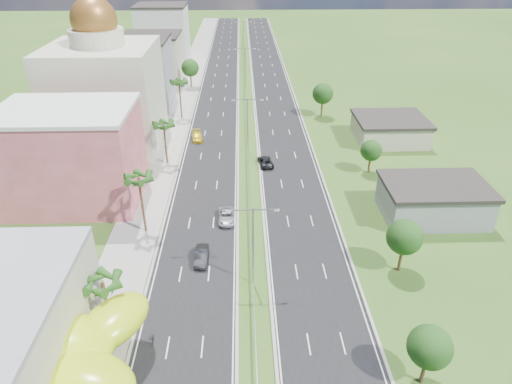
{
  "coord_description": "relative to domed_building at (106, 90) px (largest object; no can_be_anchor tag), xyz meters",
  "views": [
    {
      "loc": [
        -1.05,
        -34.18,
        38.07
      ],
      "look_at": [
        0.7,
        20.87,
        7.0
      ],
      "focal_mm": 32.0,
      "sensor_mm": 36.0,
      "label": 1
    }
  ],
  "objects": [
    {
      "name": "ground",
      "position": [
        28.0,
        -55.0,
        -11.35
      ],
      "size": [
        500.0,
        500.0,
        0.0
      ],
      "primitive_type": "plane",
      "color": "#2D5119",
      "rests_on": "ground"
    },
    {
      "name": "road_left",
      "position": [
        20.5,
        35.0,
        -11.33
      ],
      "size": [
        11.0,
        260.0,
        0.04
      ],
      "primitive_type": "cube",
      "color": "black",
      "rests_on": "ground"
    },
    {
      "name": "road_right",
      "position": [
        35.5,
        35.0,
        -11.33
      ],
      "size": [
        11.0,
        260.0,
        0.04
      ],
      "primitive_type": "cube",
      "color": "black",
      "rests_on": "ground"
    },
    {
      "name": "sidewalk_left",
      "position": [
        11.0,
        35.0,
        -11.29
      ],
      "size": [
        7.0,
        260.0,
        0.12
      ],
      "primitive_type": "cube",
      "color": "gray",
      "rests_on": "ground"
    },
    {
      "name": "median_guardrail",
      "position": [
        28.0,
        16.99,
        -10.74
      ],
      "size": [
        0.1,
        216.06,
        0.76
      ],
      "color": "gray",
      "rests_on": "ground"
    },
    {
      "name": "streetlight_median_b",
      "position": [
        28.0,
        -45.0,
        -4.61
      ],
      "size": [
        6.04,
        0.25,
        11.0
      ],
      "color": "gray",
      "rests_on": "ground"
    },
    {
      "name": "streetlight_median_c",
      "position": [
        28.0,
        -5.0,
        -4.61
      ],
      "size": [
        6.04,
        0.25,
        11.0
      ],
      "color": "gray",
      "rests_on": "ground"
    },
    {
      "name": "streetlight_median_d",
      "position": [
        28.0,
        40.0,
        -4.61
      ],
      "size": [
        6.04,
        0.25,
        11.0
      ],
      "color": "gray",
      "rests_on": "ground"
    },
    {
      "name": "streetlight_median_e",
      "position": [
        28.0,
        85.0,
        -4.61
      ],
      "size": [
        6.04,
        0.25,
        11.0
      ],
      "color": "gray",
      "rests_on": "ground"
    },
    {
      "name": "lime_canopy",
      "position": [
        8.0,
        -59.0,
        -6.36
      ],
      "size": [
        18.0,
        15.0,
        7.4
      ],
      "color": "#B1CF14",
      "rests_on": "ground"
    },
    {
      "name": "pink_shophouse",
      "position": [
        0.0,
        -23.0,
        -3.85
      ],
      "size": [
        20.0,
        15.0,
        15.0
      ],
      "primitive_type": "cube",
      "color": "#BB514C",
      "rests_on": "ground"
    },
    {
      "name": "domed_building",
      "position": [
        0.0,
        0.0,
        0.0
      ],
      "size": [
        20.0,
        20.0,
        28.7
      ],
      "color": "#BDB99D",
      "rests_on": "ground"
    },
    {
      "name": "midrise_grey",
      "position": [
        1.0,
        25.0,
        -3.35
      ],
      "size": [
        16.0,
        15.0,
        16.0
      ],
      "primitive_type": "cube",
      "color": "gray",
      "rests_on": "ground"
    },
    {
      "name": "midrise_beige",
      "position": [
        1.0,
        47.0,
        -4.85
      ],
      "size": [
        16.0,
        15.0,
        13.0
      ],
      "primitive_type": "cube",
      "color": "#BCAD9A",
      "rests_on": "ground"
    },
    {
      "name": "midrise_white",
      "position": [
        1.0,
        70.0,
        -2.35
      ],
      "size": [
        16.0,
        15.0,
        18.0
      ],
      "primitive_type": "cube",
      "color": "silver",
      "rests_on": "ground"
    },
    {
      "name": "shed_near",
      "position": [
        56.0,
        -30.0,
        -8.85
      ],
      "size": [
        15.0,
        10.0,
        5.0
      ],
      "primitive_type": "cube",
      "color": "gray",
      "rests_on": "ground"
    },
    {
      "name": "shed_far",
      "position": [
        58.0,
        -0.0,
        -9.15
      ],
      "size": [
        14.0,
        12.0,
        4.4
      ],
      "primitive_type": "cube",
      "color": "#BCAD9A",
      "rests_on": "ground"
    },
    {
      "name": "palm_tree_b",
      "position": [
        12.5,
        -53.0,
        -4.29
      ],
      "size": [
        3.6,
        3.6,
        8.1
      ],
      "color": "#47301C",
      "rests_on": "ground"
    },
    {
      "name": "palm_tree_c",
      "position": [
        12.5,
        -33.0,
        -2.85
      ],
      "size": [
        3.6,
        3.6,
        9.6
      ],
      "color": "#47301C",
      "rests_on": "ground"
    },
    {
      "name": "palm_tree_d",
      "position": [
        12.5,
        -10.0,
        -3.81
      ],
      "size": [
        3.6,
        3.6,
        8.6
      ],
      "color": "#47301C",
      "rests_on": "ground"
    },
    {
      "name": "palm_tree_e",
      "position": [
        12.5,
        15.0,
        -3.05
      ],
      "size": [
        3.6,
        3.6,
        9.4
      ],
      "color": "#47301C",
      "rests_on": "ground"
    },
    {
      "name": "leafy_tree_lfar",
      "position": [
        12.5,
        40.0,
        -5.78
      ],
      "size": [
        4.9,
        4.9,
        8.05
      ],
      "color": "#47301C",
      "rests_on": "ground"
    },
    {
      "name": "leafy_tree_ra",
      "position": [
        44.0,
        -60.0,
        -6.58
      ],
      "size": [
        4.2,
        4.2,
        6.9
      ],
      "color": "#47301C",
      "rests_on": "ground"
    },
    {
      "name": "leafy_tree_rb",
      "position": [
        47.0,
        -43.0,
        -6.18
      ],
      "size": [
        4.55,
        4.55,
        7.47
      ],
      "color": "#47301C",
      "rests_on": "ground"
    },
    {
      "name": "leafy_tree_rc",
      "position": [
        50.0,
        -15.0,
        -6.98
      ],
      "size": [
        3.85,
        3.85,
        6.33
      ],
      "color": "#47301C",
      "rests_on": "ground"
    },
    {
      "name": "leafy_tree_rd",
      "position": [
        46.0,
        15.0,
        -5.78
      ],
      "size": [
        4.9,
        4.9,
        8.05
      ],
      "color": "#47301C",
      "rests_on": "ground"
    },
    {
      "name": "car_dark_left",
      "position": [
        21.23,
        -40.27,
        -10.52
      ],
      "size": [
        1.7,
        4.81,
        1.58
      ],
      "primitive_type": "imported",
      "rotation": [
        0.0,
        0.0,
        -0.01
      ],
      "color": "black",
      "rests_on": "road_left"
    },
    {
      "name": "car_silver_mid_left",
      "position": [
        24.28,
        -30.5,
        -10.59
      ],
      "size": [
        2.64,
        5.31,
        1.45
      ],
      "primitive_type": "imported",
      "rotation": [
        0.0,
        0.0,
        0.05
      ],
      "color": "#95969B",
      "rests_on": "road_left"
    },
    {
      "name": "car_yellow_far_left",
      "position": [
        17.29,
        1.39,
        -10.56
      ],
      "size": [
        2.93,
        5.5,
        1.52
      ],
      "primitive_type": "imported",
      "rotation": [
        0.0,
        0.0,
        0.16
      ],
      "color": "gold",
      "rests_on": "road_left"
    },
    {
      "name": "car_dark_far_right",
      "position": [
        31.2,
        -11.33,
        -10.6
      ],
      "size": [
        3.16,
        5.48,
        1.44
      ],
      "primitive_type": "imported",
      "rotation": [
        0.0,
        0.0,
        3.3
      ],
      "color": "black",
      "rests_on": "road_right"
    },
    {
      "name": "motorcycle",
      "position": [
        17.01,
        -54.15,
        -10.77
      ],
      "size": [
        0.74,
        1.75,
        1.08
      ],
      "primitive_type": "imported",
      "rotation": [
        0.0,
        0.0,
        0.14
      ],
      "color": "black",
      "rests_on": "road_left"
    }
  ]
}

